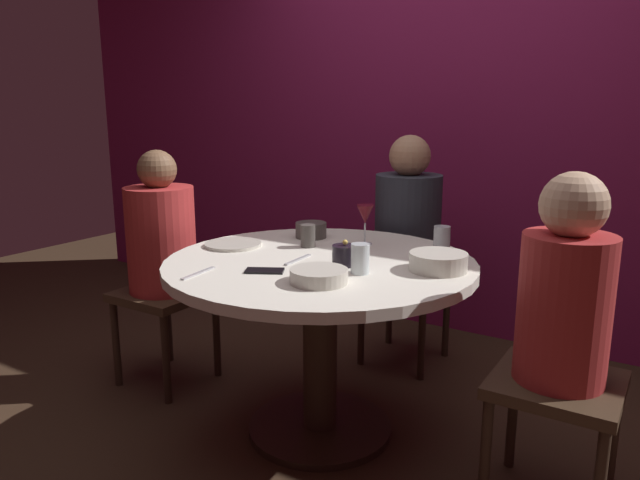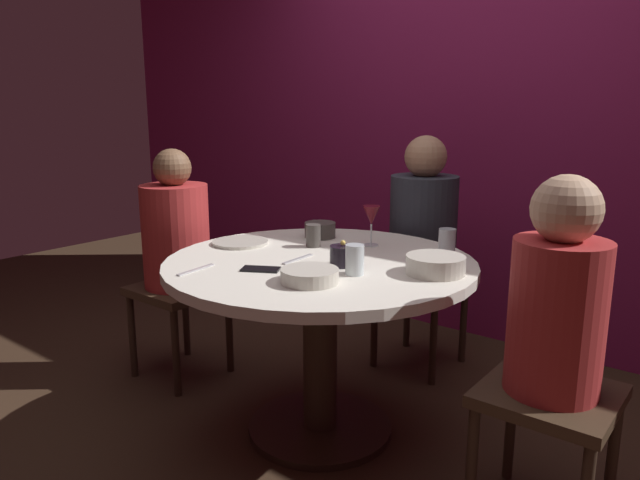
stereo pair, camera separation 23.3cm
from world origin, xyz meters
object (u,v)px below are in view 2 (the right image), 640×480
(wine_glass, at_px, (371,217))
(cup_by_left_diner, at_px, (313,236))
(bowl_serving_large, at_px, (320,230))
(seated_diner_right, at_px, (556,316))
(bowl_salad_center, at_px, (310,276))
(cell_phone, at_px, (261,269))
(seated_diner_back, at_px, (423,227))
(seated_diner_left, at_px, (176,239))
(cup_near_candle, at_px, (447,242))
(bowl_small_white, at_px, (436,265))
(dining_table, at_px, (320,301))
(dinner_plate, at_px, (240,242))
(cup_by_right_diner, at_px, (355,260))
(candle_holder, at_px, (343,256))

(wine_glass, distance_m, cup_by_left_diner, 0.26)
(wine_glass, height_order, bowl_serving_large, wine_glass)
(seated_diner_right, height_order, bowl_salad_center, seated_diner_right)
(wine_glass, height_order, cell_phone, wine_glass)
(seated_diner_back, bearing_deg, cup_by_left_diner, -13.14)
(seated_diner_left, xyz_separation_m, bowl_salad_center, (1.05, -0.27, 0.06))
(cell_phone, relative_size, cup_near_candle, 1.28)
(seated_diner_back, relative_size, cell_phone, 8.56)
(seated_diner_left, xyz_separation_m, cell_phone, (0.81, -0.26, 0.04))
(seated_diner_back, xyz_separation_m, bowl_small_white, (0.45, -0.75, 0.04))
(seated_diner_right, bearing_deg, cup_near_candle, -34.16)
(bowl_serving_large, distance_m, cup_near_candle, 0.61)
(cup_near_candle, bearing_deg, bowl_small_white, -71.50)
(bowl_serving_large, bearing_deg, bowl_small_white, -17.57)
(dining_table, distance_m, seated_diner_right, 0.93)
(cell_phone, bearing_deg, bowl_small_white, -84.79)
(dinner_plate, relative_size, cup_by_right_diner, 2.23)
(seated_diner_right, relative_size, bowl_serving_large, 8.08)
(cell_phone, bearing_deg, seated_diner_left, 44.01)
(dining_table, distance_m, bowl_salad_center, 0.37)
(seated_diner_right, xyz_separation_m, candle_holder, (-0.79, -0.02, 0.07))
(candle_holder, distance_m, cell_phone, 0.31)
(cup_near_candle, bearing_deg, cell_phone, -124.81)
(bowl_serving_large, xyz_separation_m, cup_by_left_diner, (0.09, -0.16, 0.01))
(dinner_plate, bearing_deg, wine_glass, 34.50)
(dining_table, xyz_separation_m, bowl_salad_center, (0.16, -0.27, 0.19))
(candle_holder, relative_size, cup_near_candle, 0.91)
(candle_holder, xyz_separation_m, cell_phone, (-0.20, -0.24, -0.04))
(bowl_serving_large, relative_size, cup_near_candle, 1.30)
(candle_holder, xyz_separation_m, cup_by_right_diner, (0.10, -0.07, 0.02))
(cell_phone, bearing_deg, candle_holder, -69.07)
(seated_diner_left, xyz_separation_m, cup_by_left_diner, (0.73, 0.16, 0.09))
(wine_glass, distance_m, bowl_salad_center, 0.61)
(candle_holder, height_order, bowl_salad_center, candle_holder)
(seated_diner_left, distance_m, seated_diner_right, 1.80)
(seated_diner_right, bearing_deg, cup_by_left_diner, -8.36)
(bowl_small_white, bearing_deg, cell_phone, -146.33)
(dining_table, height_order, seated_diner_back, seated_diner_back)
(dinner_plate, distance_m, cell_phone, 0.45)
(wine_glass, relative_size, bowl_salad_center, 0.87)
(wine_glass, height_order, dinner_plate, wine_glass)
(dining_table, relative_size, cup_by_left_diner, 12.60)
(dining_table, bearing_deg, seated_diner_left, 180.00)
(cell_phone, height_order, bowl_serving_large, bowl_serving_large)
(seated_diner_back, relative_size, cup_near_candle, 10.96)
(wine_glass, distance_m, cup_near_candle, 0.34)
(seated_diner_back, bearing_deg, bowl_salad_center, 8.32)
(bowl_salad_center, bearing_deg, wine_glass, 102.89)
(cell_phone, height_order, bowl_salad_center, bowl_salad_center)
(seated_diner_right, xyz_separation_m, cup_near_candle, (-0.55, 0.38, 0.09))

